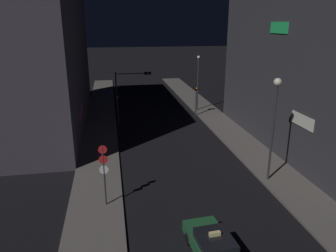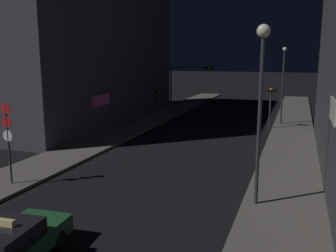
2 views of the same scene
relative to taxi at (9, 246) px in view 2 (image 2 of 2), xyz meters
name	(u,v)px [view 2 (image 2 of 2)]	position (x,y,z in m)	size (l,w,h in m)	color
sidewalk_left	(135,127)	(-5.86, 21.81, -0.66)	(3.43, 61.11, 0.16)	#5B5651
sidewalk_right	(292,137)	(7.64, 21.81, -0.66)	(3.43, 61.11, 0.16)	#5B5651
building_facade_left	(88,43)	(-11.56, 23.84, 6.85)	(8.06, 24.64, 15.18)	#3D3842
taxi	(9,246)	(0.00, 0.00, 0.00)	(2.16, 4.58, 1.62)	#1E512D
traffic_light_overhead	(187,81)	(-2.30, 26.17, 3.26)	(4.31, 0.41, 5.55)	#2D2D33
traffic_light_left_kerb	(159,99)	(-3.89, 22.97, 1.79)	(0.80, 0.42, 3.50)	#2D2D33
traffic_light_right_kerb	(270,99)	(5.67, 24.88, 1.98)	(0.80, 0.42, 3.79)	#2D2D33
sign_pole_left	(8,136)	(-5.20, 5.80, 1.82)	(0.56, 0.10, 4.00)	#2D2D33
street_lamp_near_block	(261,81)	(6.49, 7.28, 4.64)	(0.54, 0.54, 7.45)	#2D2D33
street_lamp_far_block	(283,78)	(6.52, 27.35, 3.63)	(0.39, 0.39, 6.99)	#2D2D33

